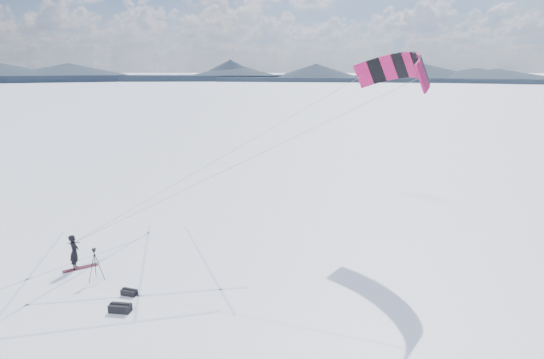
{
  "coord_description": "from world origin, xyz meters",
  "views": [
    {
      "loc": [
        9.22,
        -16.55,
        8.86
      ],
      "look_at": [
        8.25,
        4.62,
        3.66
      ],
      "focal_mm": 30.0,
      "sensor_mm": 36.0,
      "label": 1
    }
  ],
  "objects_px": {
    "gear_bag_b": "(129,292)",
    "gear_bag_a": "(120,308)",
    "snowkiter": "(76,269)",
    "snowboard": "(80,268)",
    "tripod": "(95,260)"
  },
  "relations": [
    {
      "from": "gear_bag_b",
      "to": "gear_bag_a",
      "type": "bearing_deg",
      "value": -68.35
    },
    {
      "from": "gear_bag_b",
      "to": "snowkiter",
      "type": "bearing_deg",
      "value": 161.28
    },
    {
      "from": "snowboard",
      "to": "gear_bag_b",
      "type": "distance_m",
      "value": 3.91
    },
    {
      "from": "snowboard",
      "to": "gear_bag_a",
      "type": "distance_m",
      "value": 4.87
    },
    {
      "from": "tripod",
      "to": "gear_bag_b",
      "type": "height_order",
      "value": "tripod"
    },
    {
      "from": "snowboard",
      "to": "tripod",
      "type": "xyz_separation_m",
      "value": [
        1.23,
        -1.07,
        0.9
      ]
    },
    {
      "from": "snowkiter",
      "to": "gear_bag_a",
      "type": "xyz_separation_m",
      "value": [
        3.4,
        -3.6,
        0.16
      ]
    },
    {
      "from": "snowkiter",
      "to": "gear_bag_b",
      "type": "xyz_separation_m",
      "value": [
        3.28,
        -2.31,
        0.13
      ]
    },
    {
      "from": "snowkiter",
      "to": "gear_bag_a",
      "type": "distance_m",
      "value": 4.95
    },
    {
      "from": "tripod",
      "to": "snowkiter",
      "type": "bearing_deg",
      "value": 146.25
    },
    {
      "from": "tripod",
      "to": "gear_bag_b",
      "type": "xyz_separation_m",
      "value": [
        1.89,
        -1.29,
        -0.8
      ]
    },
    {
      "from": "tripod",
      "to": "gear_bag_b",
      "type": "relative_size",
      "value": 2.07
    },
    {
      "from": "snowkiter",
      "to": "gear_bag_a",
      "type": "height_order",
      "value": "snowkiter"
    },
    {
      "from": "snowkiter",
      "to": "snowboard",
      "type": "relative_size",
      "value": 1.08
    },
    {
      "from": "snowboard",
      "to": "tripod",
      "type": "relative_size",
      "value": 1.05
    }
  ]
}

